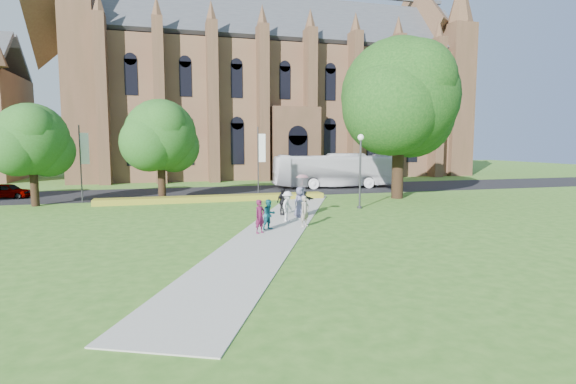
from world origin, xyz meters
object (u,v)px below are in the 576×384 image
object	(u,v)px
car_0	(8,191)
pedestrian_0	(260,216)
tour_coach	(334,171)
large_tree	(400,97)
streetlamp	(360,162)

from	to	relation	value
car_0	pedestrian_0	size ratio (longest dim) A/B	2.15
tour_coach	large_tree	bearing A→B (deg)	-163.41
tour_coach	car_0	xyz separation A→B (m)	(-29.55, -0.98, -1.13)
large_tree	tour_coach	world-z (taller)	large_tree
tour_coach	pedestrian_0	size ratio (longest dim) A/B	7.32
streetlamp	tour_coach	distance (m)	14.76
streetlamp	tour_coach	world-z (taller)	streetlamp
large_tree	car_0	xyz separation A→B (m)	(-31.41, 8.74, -7.71)
streetlamp	car_0	distance (m)	29.21
tour_coach	car_0	world-z (taller)	tour_coach
tour_coach	car_0	distance (m)	29.59
tour_coach	pedestrian_0	bearing A→B (deg)	155.39
large_tree	car_0	bearing A→B (deg)	164.46
large_tree	pedestrian_0	size ratio (longest dim) A/B	7.65
streetlamp	large_tree	size ratio (longest dim) A/B	0.40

